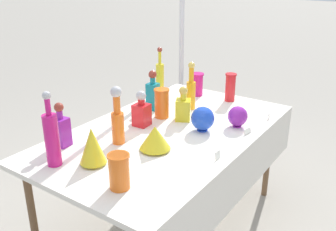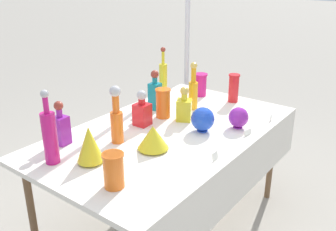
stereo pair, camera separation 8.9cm
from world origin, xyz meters
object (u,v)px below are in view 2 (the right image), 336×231
(slender_vase_3, at_px, (234,87))
(square_decanter_1, at_px, (142,111))
(square_decanter_2, at_px, (184,107))
(tall_bottle_1, at_px, (193,90))
(fluted_vase_1, at_px, (89,144))
(tall_bottle_3, at_px, (163,79))
(square_decanter_3, at_px, (155,92))
(canopy_pole, at_px, (187,40))
(slender_vase_1, at_px, (163,102))
(tall_bottle_2, at_px, (50,135))
(round_bowl_1, at_px, (238,117))
(fluted_vase_0, at_px, (153,137))
(slender_vase_2, at_px, (114,169))
(tall_bottle_0, at_px, (117,118))
(round_bowl_0, at_px, (203,119))
(slender_vase_0, at_px, (201,84))
(cardboard_box_behind_left, at_px, (126,151))
(square_decanter_0, at_px, (61,127))

(slender_vase_3, bearing_deg, square_decanter_1, 161.39)
(square_decanter_2, bearing_deg, tall_bottle_1, 18.31)
(slender_vase_3, distance_m, fluted_vase_1, 1.34)
(tall_bottle_3, bearing_deg, square_decanter_2, -124.85)
(square_decanter_3, relative_size, canopy_pole, 0.11)
(tall_bottle_3, xyz_separation_m, fluted_vase_1, (-1.06, -0.33, -0.05))
(fluted_vase_1, bearing_deg, slender_vase_3, -6.32)
(square_decanter_1, xyz_separation_m, canopy_pole, (1.12, 0.42, 0.26))
(slender_vase_1, bearing_deg, canopy_pole, 25.30)
(tall_bottle_3, bearing_deg, fluted_vase_1, -162.69)
(tall_bottle_2, distance_m, round_bowl_1, 1.17)
(square_decanter_3, height_order, round_bowl_1, square_decanter_3)
(slender_vase_1, relative_size, fluted_vase_0, 1.14)
(tall_bottle_1, relative_size, slender_vase_2, 2.00)
(tall_bottle_3, bearing_deg, slender_vase_1, -142.44)
(square_decanter_3, xyz_separation_m, fluted_vase_1, (-0.84, -0.23, -0.02))
(tall_bottle_0, bearing_deg, slender_vase_1, 3.31)
(tall_bottle_3, relative_size, round_bowl_0, 2.59)
(slender_vase_0, relative_size, round_bowl_1, 1.32)
(slender_vase_1, bearing_deg, tall_bottle_1, -17.01)
(square_decanter_3, distance_m, round_bowl_0, 0.51)
(round_bowl_1, height_order, cardboard_box_behind_left, round_bowl_1)
(slender_vase_2, distance_m, slender_vase_3, 1.43)
(slender_vase_3, height_order, fluted_vase_1, slender_vase_3)
(square_decanter_0, distance_m, square_decanter_2, 0.82)
(fluted_vase_1, bearing_deg, slender_vase_0, 5.86)
(slender_vase_1, xyz_separation_m, canopy_pole, (0.93, 0.44, 0.25))
(square_decanter_0, height_order, cardboard_box_behind_left, square_decanter_0)
(slender_vase_1, distance_m, fluted_vase_0, 0.51)
(tall_bottle_2, height_order, tall_bottle_3, tall_bottle_3)
(square_decanter_3, bearing_deg, fluted_vase_1, -164.50)
(square_decanter_2, relative_size, cardboard_box_behind_left, 0.52)
(slender_vase_0, height_order, cardboard_box_behind_left, slender_vase_0)
(square_decanter_2, bearing_deg, tall_bottle_3, 55.15)
(square_decanter_1, height_order, slender_vase_0, square_decanter_1)
(tall_bottle_0, height_order, tall_bottle_3, tall_bottle_3)
(tall_bottle_1, xyz_separation_m, square_decanter_1, (-0.45, 0.10, -0.04))
(square_decanter_3, bearing_deg, canopy_pole, 19.44)
(square_decanter_0, relative_size, square_decanter_3, 0.91)
(tall_bottle_2, relative_size, fluted_vase_0, 2.28)
(round_bowl_1, bearing_deg, canopy_pole, 50.37)
(square_decanter_0, bearing_deg, cardboard_box_behind_left, 25.30)
(fluted_vase_0, bearing_deg, fluted_vase_1, 151.73)
(round_bowl_1, xyz_separation_m, cardboard_box_behind_left, (0.20, 1.21, -0.70))
(canopy_pole, bearing_deg, fluted_vase_1, -162.50)
(tall_bottle_2, xyz_separation_m, slender_vase_3, (1.45, -0.31, -0.04))
(square_decanter_0, xyz_separation_m, round_bowl_1, (0.84, -0.72, -0.04))
(tall_bottle_2, distance_m, canopy_pole, 1.85)
(square_decanter_1, relative_size, slender_vase_1, 1.17)
(tall_bottle_1, height_order, fluted_vase_0, tall_bottle_1)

